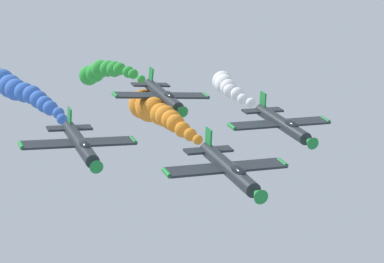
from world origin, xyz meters
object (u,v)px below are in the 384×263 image
(airplane_lead, at_px, (229,169))
(airplane_right_inner, at_px, (80,144))
(airplane_left_outer, at_px, (163,96))
(airplane_left_inner, at_px, (283,124))

(airplane_lead, bearing_deg, airplane_right_inner, -47.35)
(airplane_lead, xyz_separation_m, airplane_left_outer, (-1.41, -19.65, 0.16))
(airplane_lead, distance_m, airplane_right_inner, 13.12)
(airplane_lead, height_order, airplane_left_outer, airplane_left_outer)
(airplane_left_inner, distance_m, airplane_right_inner, 18.10)
(airplane_right_inner, height_order, airplane_left_outer, airplane_left_outer)
(airplane_right_inner, xyz_separation_m, airplane_left_outer, (-10.30, -10.00, 0.32))
(airplane_left_inner, relative_size, airplane_right_inner, 1.00)
(airplane_left_inner, height_order, airplane_right_inner, airplane_right_inner)
(airplane_right_inner, bearing_deg, airplane_left_outer, -135.83)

